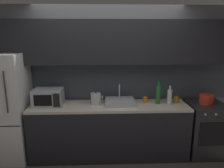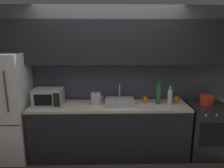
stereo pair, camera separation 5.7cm
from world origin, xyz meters
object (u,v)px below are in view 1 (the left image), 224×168
Objects in this scene: refrigerator at (6,108)px; kettle at (96,99)px; mug_amber at (176,100)px; wine_bottle_green at (158,94)px; cooking_pot at (206,99)px; oven_range at (204,129)px; wine_bottle_clear at (170,97)px; microwave at (48,97)px; mug_orange at (145,100)px.

kettle is (1.45, 0.04, 0.12)m from refrigerator.
wine_bottle_green is at bearing -173.60° from mug_amber.
oven_range is at bearing -4.09° from cooking_pot.
refrigerator reaches higher than wine_bottle_clear.
wine_bottle_green is at bearing 0.02° from kettle.
wine_bottle_green is at bearing 167.62° from wine_bottle_clear.
cooking_pot is (2.59, -0.02, -0.06)m from microwave.
wine_bottle_green reaches higher than mug_orange.
kettle is at bearing -179.98° from wine_bottle_green.
oven_range is 1.92m from kettle.
cooking_pot reaches higher than mug_amber.
wine_bottle_clear is 1.37× the size of cooking_pot.
wine_bottle_clear is 3.17× the size of mug_orange.
refrigerator reaches higher than cooking_pot.
microwave is 4.69× the size of mug_orange.
mug_orange is at bearing 166.04° from wine_bottle_clear.
refrigerator is 4.63× the size of wine_bottle_green.
microwave is 1.79m from wine_bottle_green.
microwave reaches higher than cooking_pot.
refrigerator is 2.28m from mug_orange.
wine_bottle_green reaches higher than wine_bottle_clear.
refrigerator is at bearing -178.45° from microwave.
kettle is 0.94× the size of cooking_pot.
oven_range is 1.96× the size of microwave.
mug_orange is at bearing 177.89° from mug_amber.
refrigerator reaches higher than mug_amber.
microwave is 2.15× the size of kettle.
wine_bottle_green is 0.24m from mug_orange.
cooking_pot is (0.62, 0.00, -0.05)m from wine_bottle_clear.
refrigerator is 0.70m from microwave.
kettle is at bearing 178.83° from cooking_pot.
wine_bottle_clear is at bearing -151.81° from mug_amber.
wine_bottle_clear is 0.83× the size of wine_bottle_green.
oven_range is at bearing -8.58° from mug_amber.
wine_bottle_clear is at bearing -179.96° from oven_range.
kettle is 2.18× the size of mug_orange.
mug_orange is (-0.52, 0.02, -0.00)m from mug_amber.
mug_orange is at bearing 3.82° from kettle.
wine_bottle_green is (1.79, 0.02, 0.02)m from microwave.
wine_bottle_clear is at bearing -13.96° from mug_orange.
wine_bottle_clear is 0.18m from mug_amber.
mug_amber is (0.14, 0.08, -0.07)m from wine_bottle_clear.
refrigerator is 2.79m from mug_amber.
wine_bottle_green is 0.34m from mug_amber.
mug_orange reaches higher than oven_range.
microwave is at bearing 179.60° from cooking_pot.
wine_bottle_clear is at bearing -0.04° from refrigerator.
refrigerator is 3.31m from oven_range.
wine_bottle_green is 3.56× the size of mug_amber.
oven_range is 0.71m from mug_amber.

